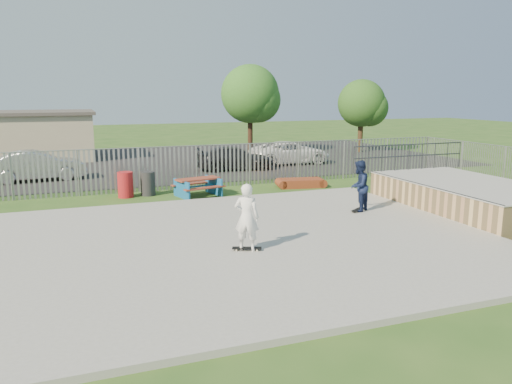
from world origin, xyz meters
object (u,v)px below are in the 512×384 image
object	(u,v)px
tree_right	(362,103)
skater_white	(247,217)
funbox	(301,183)
car_white	(290,153)
picnic_table	(198,187)
trash_bin_red	(125,185)
car_dark	(235,158)
trash_bin_grey	(148,184)
car_silver	(37,166)
tree_mid	(250,94)
skater_navy	(359,186)

from	to	relation	value
tree_right	skater_white	world-z (taller)	tree_right
funbox	car_white	size ratio (longest dim) A/B	0.41
picnic_table	car_white	distance (m)	11.00
trash_bin_red	car_white	xyz separation A→B (m)	(10.76, 6.87, 0.18)
trash_bin_red	car_dark	xyz separation A→B (m)	(6.76, 5.69, 0.13)
tree_right	picnic_table	bearing A→B (deg)	-142.54
picnic_table	trash_bin_grey	xyz separation A→B (m)	(-1.99, 0.94, 0.12)
trash_bin_grey	car_silver	xyz separation A→B (m)	(-4.68, 5.62, 0.26)
trash_bin_grey	picnic_table	bearing A→B (deg)	-25.18
funbox	picnic_table	bearing A→B (deg)	-165.19
trash_bin_red	tree_mid	world-z (taller)	tree_mid
car_dark	car_white	distance (m)	4.17
trash_bin_grey	skater_navy	xyz separation A→B (m)	(6.62, -6.29, 0.56)
car_silver	skater_white	bearing A→B (deg)	-163.83
skater_white	skater_navy	bearing A→B (deg)	-119.27
picnic_table	car_dark	world-z (taller)	car_dark
trash_bin_red	skater_navy	distance (m)	9.81
funbox	tree_mid	distance (m)	13.72
funbox	skater_white	world-z (taller)	skater_white
picnic_table	funbox	xyz separation A→B (m)	(5.08, 0.40, -0.21)
car_dark	trash_bin_grey	bearing A→B (deg)	140.57
funbox	car_silver	size ratio (longest dim) A/B	0.45
skater_white	car_white	bearing A→B (deg)	-86.18
trash_bin_grey	tree_right	world-z (taller)	tree_right
skater_white	trash_bin_grey	bearing A→B (deg)	-50.23
tree_right	skater_navy	distance (m)	20.41
tree_mid	skater_navy	bearing A→B (deg)	-97.75
trash_bin_red	funbox	bearing A→B (deg)	-3.25
funbox	car_dark	xyz separation A→B (m)	(-1.27, 6.15, 0.48)
car_dark	car_silver	bearing A→B (deg)	96.50
car_white	tree_right	size ratio (longest dim) A/B	0.94
funbox	trash_bin_grey	bearing A→B (deg)	-174.03
trash_bin_red	tree_right	world-z (taller)	tree_right
trash_bin_grey	tree_right	distance (m)	20.73
skater_white	funbox	bearing A→B (deg)	-91.77
trash_bin_red	skater_white	world-z (taller)	skater_white
tree_mid	skater_white	distance (m)	23.24
car_silver	tree_mid	xyz separation A→B (m)	(13.84, 6.77, 3.52)
trash_bin_grey	skater_navy	world-z (taller)	skater_navy
tree_mid	car_white	bearing A→B (deg)	-83.44
picnic_table	tree_right	size ratio (longest dim) A/B	0.40
car_silver	tree_right	distance (m)	22.86
trash_bin_red	trash_bin_grey	size ratio (longest dim) A/B	1.05
funbox	skater_navy	bearing A→B (deg)	-84.15
funbox	car_dark	size ratio (longest dim) A/B	0.46
skater_white	car_silver	bearing A→B (deg)	-36.30
funbox	tree_right	bearing A→B (deg)	58.15
car_silver	skater_navy	bearing A→B (deg)	-142.28
trash_bin_grey	tree_right	bearing A→B (deg)	31.99
picnic_table	car_dark	bearing A→B (deg)	45.97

